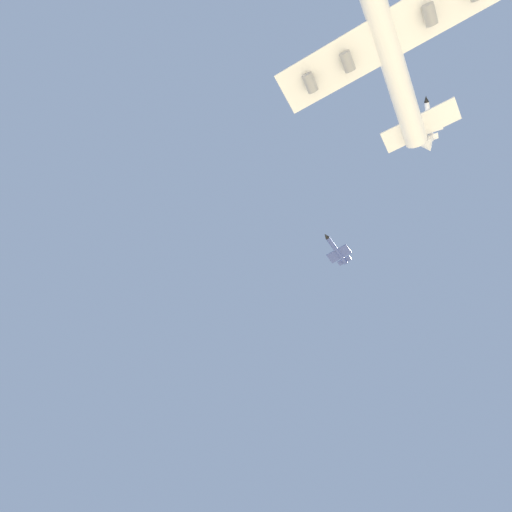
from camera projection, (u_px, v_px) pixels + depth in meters
The scene contains 3 objects.
carrier_jet at pixel (384, 34), 117.30m from camera, with size 78.40×60.18×19.66m.
chase_jet_lead at pixel (337, 250), 157.83m from camera, with size 15.22×8.23×4.00m.
chase_jet_left_wing at pixel (429, 122), 142.82m from camera, with size 15.32×8.81×4.00m.
Camera 1 is at (49.52, 69.97, 3.62)m, focal length 31.58 mm.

